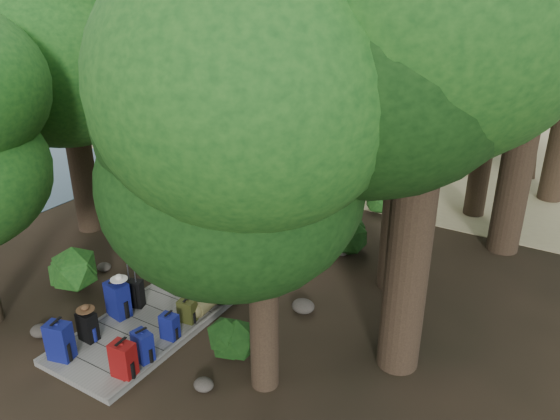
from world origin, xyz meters
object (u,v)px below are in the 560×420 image
Objects in this scene: duffel_right_black at (224,287)px; kayak at (315,135)px; backpack_left_c at (118,298)px; sun_lounger at (474,164)px; duffel_right_khaki at (204,304)px; lone_suitcase_on_sand at (369,165)px; backpack_left_a at (59,339)px; backpack_right_b at (143,345)px; backpack_right_c at (169,325)px; backpack_right_a at (123,358)px; backpack_left_b at (87,325)px; suitcase_on_boardwalk at (134,293)px; backpack_right_d at (187,310)px.

kayak is at bearing 134.52° from duffel_right_black.
backpack_left_c is 14.01m from sun_lounger.
sun_lounger is at bearing 74.42° from duffel_right_khaki.
lone_suitcase_on_sand is (1.04, 11.09, -0.18)m from backpack_left_c.
duffel_right_khaki is 0.78× the size of duffel_right_black.
backpack_left_a is 0.48× the size of sun_lounger.
backpack_right_b is at bearing -75.98° from sun_lounger.
backpack_right_c is 1.08m from duffel_right_khaki.
backpack_right_a reaches higher than backpack_right_c.
duffel_right_khaki is (0.00, 1.07, -0.11)m from backpack_right_c.
backpack_right_a is at bearing -78.70° from backpack_right_b.
backpack_right_b is (1.39, 0.10, 0.01)m from backpack_left_b.
backpack_left_b is 1.22× the size of duffel_right_khaki.
backpack_right_c is at bearing -64.26° from duffel_right_black.
backpack_left_a reaches higher than suitcase_on_boardwalk.
backpack_right_a is 0.49m from backpack_right_b.
kayak is (-2.88, 15.05, -0.27)m from backpack_left_b.
backpack_left_c is 1.45m from backpack_right_c.
backpack_left_c is 14.42m from kayak.
kayak is at bearing 117.46° from backpack_right_b.
backpack_right_d is 0.76× the size of lone_suitcase_on_sand.
duffel_right_black is (1.44, 1.77, -0.21)m from backpack_left_c.
backpack_right_b is (1.49, -0.80, -0.09)m from backpack_left_c.
lone_suitcase_on_sand is at bearing 93.34° from backpack_left_c.
duffel_right_black is at bearing 85.54° from backpack_right_a.
sun_lounger is (3.16, 2.28, -0.07)m from lone_suitcase_on_sand.
lone_suitcase_on_sand is at bearing 66.44° from suitcase_on_boardwalk.
backpack_right_d is at bearing 44.85° from backpack_left_a.
backpack_right_d is (-0.07, 0.62, -0.02)m from backpack_right_c.
backpack_left_a is 0.97× the size of backpack_left_c.
suitcase_on_boardwalk is (-1.43, -0.61, 0.13)m from duffel_right_khaki.
backpack_right_d is at bearing -77.63° from sun_lounger.
backpack_right_c reaches higher than backpack_right_d.
lone_suitcase_on_sand is at bearing 118.14° from duffel_right_black.
backpack_left_b is 0.38× the size of sun_lounger.
backpack_right_a is 1.89m from backpack_right_d.
backpack_left_c is 11.14m from lone_suitcase_on_sand.
backpack_right_d is 10.50m from lone_suitcase_on_sand.
kayak is (-4.27, 15.43, -0.31)m from backpack_right_a.
backpack_left_b is 12.03m from lone_suitcase_on_sand.
backpack_left_b is 1.97m from backpack_right_d.
duffel_right_khaki is (-0.04, 2.33, -0.19)m from backpack_right_a.
backpack_right_b is at bearing -89.79° from lone_suitcase_on_sand.
suitcase_on_boardwalk is 14.00m from kayak.
backpack_left_a is at bearing -120.08° from duffel_right_khaki.
lone_suitcase_on_sand reaches higher than backpack_right_c.
backpack_left_c reaches higher than backpack_right_a.
duffel_right_khaki is at bearing -90.91° from kayak.
duffel_right_black is 9.33m from lone_suitcase_on_sand.
suitcase_on_boardwalk is (-0.08, 1.33, -0.02)m from backpack_left_b.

